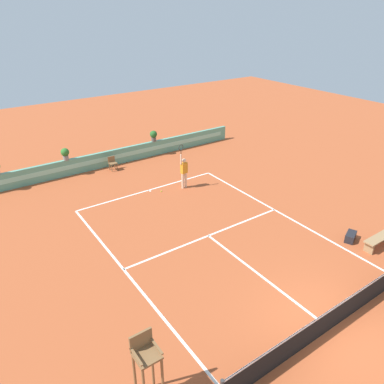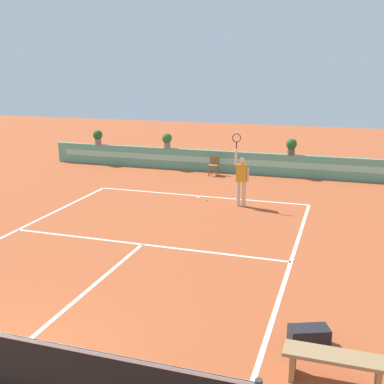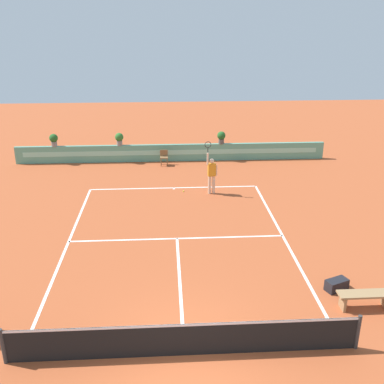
# 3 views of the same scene
# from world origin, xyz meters

# --- Properties ---
(ground_plane) EXTENTS (60.00, 60.00, 0.00)m
(ground_plane) POSITION_xyz_m (0.00, 6.00, 0.00)
(ground_plane) COLOR #A84C28
(court_lines) EXTENTS (8.32, 11.94, 0.01)m
(court_lines) POSITION_xyz_m (0.00, 6.72, 0.00)
(court_lines) COLOR white
(court_lines) RESTS_ON ground
(net) EXTENTS (8.92, 0.10, 1.00)m
(net) POSITION_xyz_m (0.00, 0.00, 0.51)
(net) COLOR #333333
(net) RESTS_ON ground
(back_wall_barrier) EXTENTS (18.00, 0.21, 1.00)m
(back_wall_barrier) POSITION_xyz_m (0.00, 16.39, 0.50)
(back_wall_barrier) COLOR #599E84
(back_wall_barrier) RESTS_ON ground
(ball_kid_chair) EXTENTS (0.44, 0.44, 0.85)m
(ball_kid_chair) POSITION_xyz_m (-0.47, 15.66, 0.48)
(ball_kid_chair) COLOR brown
(ball_kid_chair) RESTS_ON ground
(bench_courtside) EXTENTS (1.60, 0.44, 0.51)m
(bench_courtside) POSITION_xyz_m (5.32, 1.67, 0.38)
(bench_courtside) COLOR #99754C
(bench_courtside) RESTS_ON ground
(gear_bag) EXTENTS (0.78, 0.60, 0.36)m
(gear_bag) POSITION_xyz_m (4.86, 2.63, 0.18)
(gear_bag) COLOR black
(gear_bag) RESTS_ON ground
(tennis_player) EXTENTS (0.62, 0.26, 2.58)m
(tennis_player) POSITION_xyz_m (1.78, 11.05, 1.05)
(tennis_player) COLOR beige
(tennis_player) RESTS_ON ground
(tennis_ball_near_baseline) EXTENTS (0.07, 0.07, 0.07)m
(tennis_ball_near_baseline) POSITION_xyz_m (0.46, 11.32, 0.03)
(tennis_ball_near_baseline) COLOR #CCE033
(tennis_ball_near_baseline) RESTS_ON ground
(potted_plant_right) EXTENTS (0.48, 0.48, 0.72)m
(potted_plant_right) POSITION_xyz_m (2.89, 16.39, 1.41)
(potted_plant_right) COLOR #514C47
(potted_plant_right) RESTS_ON back_wall_barrier
(potted_plant_far_left) EXTENTS (0.48, 0.48, 0.72)m
(potted_plant_far_left) POSITION_xyz_m (-6.73, 16.39, 1.41)
(potted_plant_far_left) COLOR gray
(potted_plant_far_left) RESTS_ON back_wall_barrier
(potted_plant_left) EXTENTS (0.48, 0.48, 0.72)m
(potted_plant_left) POSITION_xyz_m (-3.01, 16.39, 1.41)
(potted_plant_left) COLOR gray
(potted_plant_left) RESTS_ON back_wall_barrier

